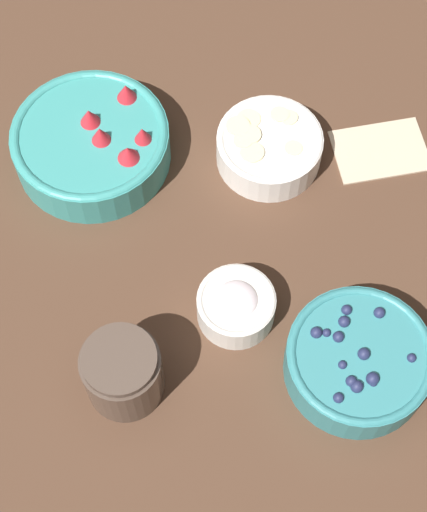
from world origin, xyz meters
name	(u,v)px	position (x,y,z in m)	size (l,w,h in m)	color
ground_plane	(224,253)	(0.00, 0.00, 0.00)	(4.00, 4.00, 0.00)	#4C3323
bowl_strawberries	(92,142)	(0.15, -0.18, 0.04)	(0.22, 0.22, 0.08)	teal
bowl_blueberries	(358,360)	(-0.13, 0.19, 0.03)	(0.18, 0.18, 0.07)	teal
bowl_bananas	(269,146)	(-0.09, -0.14, 0.03)	(0.15, 0.15, 0.05)	white
bowl_cream	(232,306)	(0.00, 0.09, 0.03)	(0.10, 0.10, 0.06)	silver
jar_chocolate	(123,373)	(0.15, 0.16, 0.04)	(0.10, 0.10, 0.10)	#4C3D33
napkin	(380,150)	(-0.24, -0.12, 0.00)	(0.13, 0.09, 0.01)	beige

